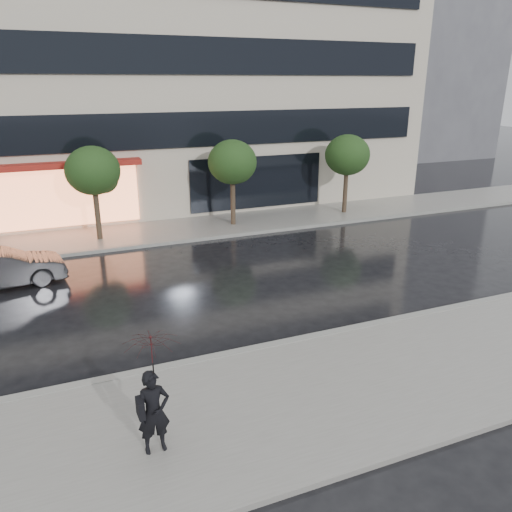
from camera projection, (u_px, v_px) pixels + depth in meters
ground at (254, 332)px, 13.50m from camera, size 120.00×120.00×0.00m
sidewalk_near at (311, 396)px, 10.64m from camera, size 60.00×4.50×0.12m
sidewalk_far at (169, 231)px, 22.43m from camera, size 60.00×3.50×0.12m
curb_near at (269, 347)px, 12.61m from camera, size 60.00×0.25×0.14m
curb_far at (178, 241)px, 20.90m from camera, size 60.00×0.25×0.14m
office_building at (126, 29)px, 26.21m from camera, size 30.00×12.76×18.00m
bg_building_right at (406, 63)px, 44.60m from camera, size 12.00×12.00×16.00m
tree_mid_west at (94, 172)px, 20.24m from camera, size 2.20×2.20×3.99m
tree_mid_east at (233, 164)px, 22.39m from camera, size 2.20×2.20×3.99m
tree_far_east at (348, 156)px, 24.53m from camera, size 2.20×2.20×3.99m
parked_car at (1, 269)px, 16.21m from camera, size 4.09×1.90×1.30m
pedestrian_with_umbrella at (153, 375)px, 8.53m from camera, size 1.00×1.02×2.31m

